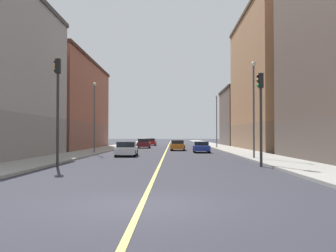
{
  "coord_description": "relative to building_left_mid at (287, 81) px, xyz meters",
  "views": [
    {
      "loc": [
        0.86,
        -10.8,
        1.9
      ],
      "look_at": [
        0.17,
        42.59,
        3.17
      ],
      "focal_mm": 42.27,
      "sensor_mm": 36.0,
      "label": 1
    }
  ],
  "objects": [
    {
      "name": "car_maroon",
      "position": [
        -19.49,
        7.51,
        -8.39
      ],
      "size": [
        2.08,
        4.63,
        1.39
      ],
      "color": "maroon",
      "rests_on": "ground"
    },
    {
      "name": "car_orange",
      "position": [
        -14.44,
        -2.12,
        -8.43
      ],
      "size": [
        1.92,
        4.27,
        1.29
      ],
      "color": "orange",
      "rests_on": "ground"
    },
    {
      "name": "traffic_light_right_near",
      "position": [
        -22.11,
        -28.06,
        -4.85
      ],
      "size": [
        0.4,
        0.32,
        6.59
      ],
      "color": "#2D2D2D",
      "rests_on": "ground"
    },
    {
      "name": "sidewalk_right",
      "position": [
        -24.3,
        7.74,
        -9.0
      ],
      "size": [
        3.61,
        168.0,
        0.15
      ],
      "primitive_type": "cube",
      "color": "#9E9B93",
      "rests_on": "ground"
    },
    {
      "name": "street_lamp_left_far",
      "position": [
        -8.71,
        5.34,
        -4.31
      ],
      "size": [
        0.36,
        0.36,
        7.69
      ],
      "color": "#4C4C51",
      "rests_on": "ground"
    },
    {
      "name": "car_red",
      "position": [
        -19.23,
        21.57,
        -8.42
      ],
      "size": [
        1.99,
        4.33,
        1.32
      ],
      "color": "red",
      "rests_on": "ground"
    },
    {
      "name": "building_left_mid",
      "position": [
        0.0,
        0.0,
        0.0
      ],
      "size": [
        11.7,
        24.28,
        18.13
      ],
      "color": "#8F6B4F",
      "rests_on": "ground"
    },
    {
      "name": "car_blue",
      "position": [
        -11.92,
        -8.17,
        -8.48
      ],
      "size": [
        1.86,
        4.27,
        1.22
      ],
      "color": "#23389E",
      "rests_on": "ground"
    },
    {
      "name": "car_white",
      "position": [
        -19.3,
        -16.03,
        -8.42
      ],
      "size": [
        1.98,
        4.24,
        1.33
      ],
      "color": "white",
      "rests_on": "ground"
    },
    {
      "name": "traffic_light_left_near",
      "position": [
        -9.73,
        -28.06,
        -5.37
      ],
      "size": [
        0.4,
        0.32,
        5.68
      ],
      "color": "#2D2D2D",
      "rests_on": "ground"
    },
    {
      "name": "lane_center_stripe",
      "position": [
        -15.9,
        7.74,
        -9.07
      ],
      "size": [
        0.16,
        154.0,
        0.01
      ],
      "primitive_type": "cube",
      "color": "#E5D14C",
      "rests_on": "ground"
    },
    {
      "name": "ground_plane",
      "position": [
        -15.9,
        -41.26,
        -9.07
      ],
      "size": [
        400.0,
        400.0,
        0.0
      ],
      "primitive_type": "plane",
      "color": "#2E2E38",
      "rests_on": "ground"
    },
    {
      "name": "street_lamp_left_near",
      "position": [
        -8.71,
        -21.04,
        -4.38
      ],
      "size": [
        0.36,
        0.36,
        7.56
      ],
      "color": "#4C4C51",
      "rests_on": "ground"
    },
    {
      "name": "building_left_far",
      "position": [
        0.0,
        20.56,
        -3.85
      ],
      "size": [
        11.7,
        14.85,
        10.43
      ],
      "color": "brown",
      "rests_on": "ground"
    },
    {
      "name": "sidewalk_left",
      "position": [
        -7.51,
        7.74,
        -9.0
      ],
      "size": [
        3.61,
        168.0,
        0.15
      ],
      "primitive_type": "cube",
      "color": "#9E9B93",
      "rests_on": "ground"
    },
    {
      "name": "building_right_midblock",
      "position": [
        -31.81,
        2.59,
        -2.93
      ],
      "size": [
        11.7,
        25.62,
        12.28
      ],
      "color": "brown",
      "rests_on": "ground"
    },
    {
      "name": "street_lamp_right_near",
      "position": [
        -23.09,
        -11.85,
        -4.57
      ],
      "size": [
        0.36,
        0.36,
        7.19
      ],
      "color": "#4C4C51",
      "rests_on": "ground"
    }
  ]
}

